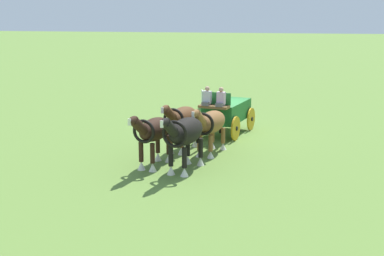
{
  "coord_description": "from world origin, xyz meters",
  "views": [
    {
      "loc": [
        25.17,
        2.89,
        5.93
      ],
      "look_at": [
        4.41,
        -0.9,
        1.2
      ],
      "focal_mm": 49.97,
      "sensor_mm": 36.0,
      "label": 1
    }
  ],
  "objects_px": {
    "show_wagon": "(226,112)",
    "draft_horse_rear_near": "(210,124)",
    "draft_horse_rear_off": "(182,119)",
    "draft_horse_lead_near": "(185,133)",
    "draft_horse_lead_off": "(153,132)"
  },
  "relations": [
    {
      "from": "draft_horse_lead_near",
      "to": "draft_horse_lead_off",
      "type": "distance_m",
      "value": 1.3
    },
    {
      "from": "show_wagon",
      "to": "draft_horse_rear_near",
      "type": "xyz_separation_m",
      "value": [
        3.69,
        -0.19,
        0.19
      ]
    },
    {
      "from": "draft_horse_rear_off",
      "to": "show_wagon",
      "type": "bearing_deg",
      "value": 156.75
    },
    {
      "from": "show_wagon",
      "to": "draft_horse_rear_near",
      "type": "height_order",
      "value": "show_wagon"
    },
    {
      "from": "draft_horse_rear_near",
      "to": "draft_horse_rear_off",
      "type": "bearing_deg",
      "value": -103.12
    },
    {
      "from": "draft_horse_rear_off",
      "to": "draft_horse_lead_near",
      "type": "distance_m",
      "value": 2.89
    },
    {
      "from": "draft_horse_rear_near",
      "to": "draft_horse_lead_off",
      "type": "bearing_deg",
      "value": -39.63
    },
    {
      "from": "draft_horse_lead_near",
      "to": "draft_horse_rear_near",
      "type": "bearing_deg",
      "value": 166.89
    },
    {
      "from": "draft_horse_rear_near",
      "to": "draft_horse_lead_near",
      "type": "relative_size",
      "value": 0.97
    },
    {
      "from": "draft_horse_rear_near",
      "to": "draft_horse_rear_off",
      "type": "relative_size",
      "value": 1.0
    },
    {
      "from": "show_wagon",
      "to": "draft_horse_rear_off",
      "type": "distance_m",
      "value": 3.7
    },
    {
      "from": "draft_horse_rear_near",
      "to": "draft_horse_lead_off",
      "type": "relative_size",
      "value": 1.04
    },
    {
      "from": "show_wagon",
      "to": "draft_horse_lead_off",
      "type": "xyz_separation_m",
      "value": [
        5.93,
        -2.05,
        0.28
      ]
    },
    {
      "from": "draft_horse_lead_near",
      "to": "draft_horse_lead_off",
      "type": "relative_size",
      "value": 1.07
    },
    {
      "from": "draft_horse_rear_off",
      "to": "draft_horse_rear_near",
      "type": "bearing_deg",
      "value": 76.88
    }
  ]
}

